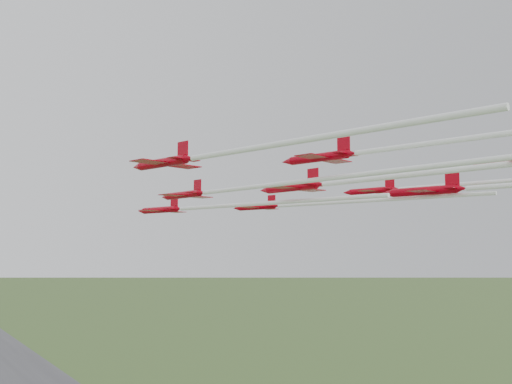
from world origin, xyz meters
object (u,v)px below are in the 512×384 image
jet_lead (205,207)px  jet_row2_right (305,204)px  jet_row2_left (268,185)px  jet_row3_left (218,154)px  jet_row4_left (449,141)px  jet_row3_right (455,184)px  jet_row3_mid (358,180)px

jet_lead → jet_row2_right: 16.55m
jet_row2_left → jet_row3_left: size_ratio=1.42×
jet_row2_left → jet_row4_left: bearing=-86.3°
jet_row3_left → jet_row3_right: jet_row3_left is taller
jet_row2_right → jet_row3_left: (-28.40, -21.25, 2.83)m
jet_row4_left → jet_lead: bearing=77.2°
jet_row2_left → jet_row3_mid: (11.35, -3.95, 0.97)m
jet_row2_right → jet_row4_left: bearing=-126.1°
jet_row3_left → jet_row4_left: jet_row3_left is taller
jet_row3_right → jet_row3_mid: bearing=167.6°
jet_row2_left → jet_row4_left: size_ratio=1.12×
jet_row2_left → jet_row3_right: (32.21, -2.77, 1.82)m
jet_row2_left → jet_row3_right: jet_row3_right is taller
jet_lead → jet_row2_left: (-3.82, -23.68, 1.10)m
jet_row2_left → jet_row3_left: jet_row3_left is taller
jet_row3_right → jet_row3_left: bearing=167.1°
jet_row3_mid → jet_row4_left: size_ratio=0.94×
jet_row2_right → jet_row3_left: size_ratio=0.99×
jet_row3_left → jet_row4_left: bearing=-63.9°
jet_lead → jet_row3_mid: size_ratio=0.89×
jet_row2_right → jet_row3_mid: (-7.38, -20.48, 1.43)m
jet_row3_left → jet_row3_right: bearing=-11.5°
jet_lead → jet_row2_left: 24.01m
jet_row4_left → jet_row2_right: bearing=56.5°
jet_lead → jet_row3_right: 38.91m
jet_row3_left → jet_row3_mid: jet_row3_left is taller
jet_row3_right → jet_lead: bearing=121.4°
jet_row3_mid → jet_row3_right: jet_row3_right is taller
jet_row2_left → jet_row3_right: 32.38m
jet_row3_mid → jet_row4_left: jet_row4_left is taller
jet_row3_left → jet_row3_mid: (21.02, 0.77, -1.40)m
jet_lead → jet_row3_left: (-13.49, -28.41, 3.47)m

